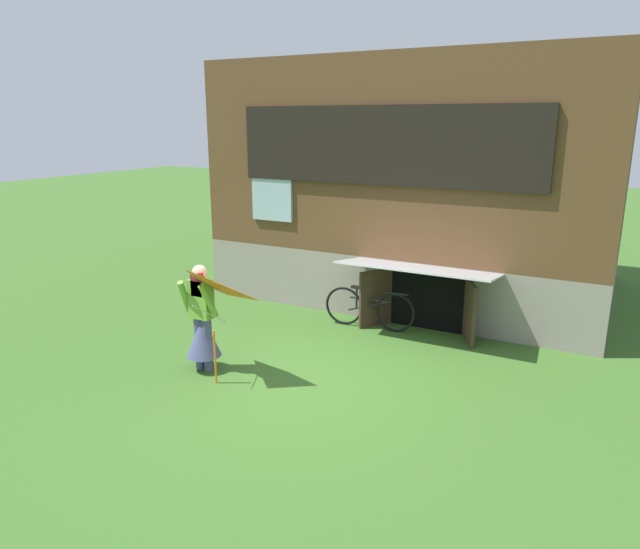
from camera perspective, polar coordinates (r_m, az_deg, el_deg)
ground_plane at (r=8.48m, az=-2.22°, el=-10.47°), size 60.00×60.00×0.00m
log_house at (r=12.99m, az=10.73°, el=9.21°), size 7.70×6.60×4.79m
person at (r=8.76m, az=-11.53°, el=-5.06°), size 0.61×0.52×1.63m
kite at (r=7.98m, az=-13.00°, el=-2.58°), size 1.12×1.19×1.57m
bicycle_black at (r=10.43m, az=4.86°, el=-3.35°), size 1.68×0.18×0.77m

